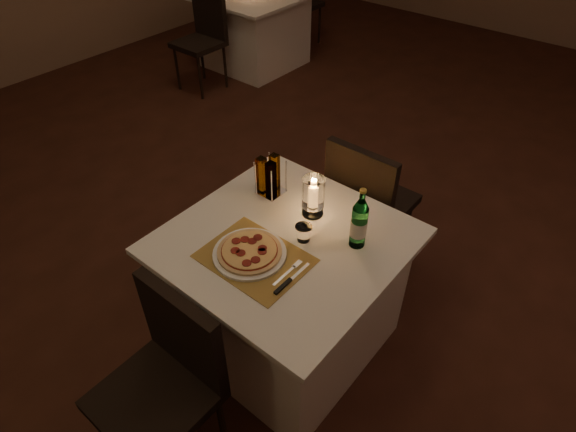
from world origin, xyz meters
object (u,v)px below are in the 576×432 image
Objects in this scene: chair_far at (366,196)px; hurricane_candle at (313,194)px; chair_near at (168,371)px; pizza at (249,251)px; main_table at (285,292)px; plate at (250,254)px; tumbler at (304,233)px; neighbor_table_left at (254,31)px; water_bottle at (359,223)px.

chair_far is 4.44× the size of hurricane_candle.
chair_near is 0.98m from hurricane_candle.
main_table is at bearing 74.44° from pizza.
main_table is 0.53m from hurricane_candle.
tumbler is at bearing 62.67° from plate.
pizza reaches higher than main_table.
hurricane_candle is (-0.08, 0.17, 0.08)m from tumbler.
pizza is 0.28× the size of neighbor_table_left.
plate is 4.11× the size of tumbler.
plate reaches higher than neighbor_table_left.
chair_far is (-0.00, 1.43, 0.00)m from chair_near.
tumbler reaches higher than pizza.
tumbler is at bearing -84.22° from chair_far.
chair_near is 0.58m from pizza.
chair_near is (0.00, -0.71, 0.18)m from main_table.
water_bottle is (0.27, 0.89, 0.31)m from chair_near.
plate is at bearing -131.87° from water_bottle.
hurricane_candle is (-0.01, 0.22, 0.48)m from main_table.
pizza reaches higher than neighbor_table_left.
chair_far is 11.57× the size of tumbler.
plate reaches higher than main_table.
neighbor_table_left is (-2.63, 1.91, -0.18)m from chair_far.
pizza is at bearing -105.56° from main_table.
chair_near reaches higher than tumbler.
chair_near is 0.90× the size of neighbor_table_left.
pizza is at bearing 130.98° from plate.
pizza is at bearing -95.61° from hurricane_candle.
chair_near is 3.21× the size of pizza.
main_table is 3.72m from neighbor_table_left.
tumbler is (0.12, 0.23, 0.01)m from pizza.
pizza is (-0.05, -0.89, 0.22)m from chair_far.
tumbler is at bearing -65.27° from hurricane_candle.
plate is 0.26m from tumbler.
tumbler reaches higher than neighbor_table_left.
neighbor_table_left is (-2.70, 2.58, -0.40)m from tumbler.
chair_far is at bearing 90.00° from main_table.
chair_near is 11.57× the size of tumbler.
tumbler is 3.75m from neighbor_table_left.
chair_far is at bearing -36.07° from neighbor_table_left.
water_bottle is at bearing 48.13° from plate.
pizza is 1.38× the size of hurricane_candle.
chair_near reaches higher than plate.
water_bottle is 3.83m from neighbor_table_left.
main_table is 0.41m from tumbler.
neighbor_table_left is (-2.63, 2.63, 0.00)m from main_table.
chair_far reaches higher than pizza.
main_table is 0.42m from plate.
tumbler is 0.38× the size of hurricane_candle.
main_table is 3.31× the size of water_bottle.
chair_near is at bearing -95.06° from tumbler.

